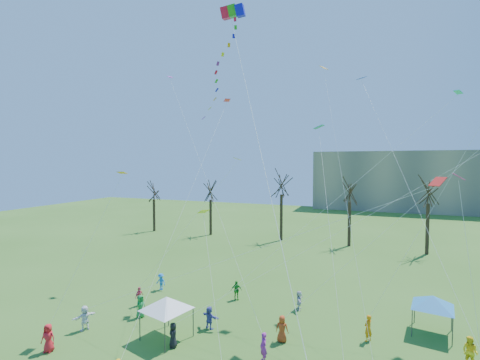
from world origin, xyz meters
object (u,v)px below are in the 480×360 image
at_px(big_box_kite, 224,70).
at_px(canopy_tent_blue, 433,301).
at_px(distant_building, 439,181).
at_px(canopy_tent_white, 167,303).

relative_size(big_box_kite, canopy_tent_blue, 7.40).
bearing_deg(distant_building, canopy_tent_white, -110.77).
distance_m(big_box_kite, canopy_tent_blue, 22.27).
bearing_deg(big_box_kite, canopy_tent_white, -122.72).
bearing_deg(canopy_tent_white, canopy_tent_blue, 23.17).
bearing_deg(canopy_tent_blue, big_box_kite, -167.16).
distance_m(distant_building, canopy_tent_blue, 70.37).
xyz_separation_m(distant_building, canopy_tent_blue, (-11.95, -69.16, -5.19)).
height_order(big_box_kite, canopy_tent_blue, big_box_kite).
xyz_separation_m(distant_building, canopy_tent_white, (-29.00, -76.45, -5.03)).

